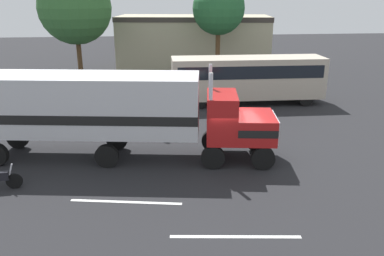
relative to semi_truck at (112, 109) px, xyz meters
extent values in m
plane|color=#232326|center=(5.68, -0.98, -2.52)|extent=(120.00, 120.00, 0.00)
cube|color=silver|center=(0.74, -4.48, -2.52)|extent=(4.36, 0.95, 0.01)
cube|color=silver|center=(4.50, -7.21, -2.52)|extent=(4.39, 0.68, 0.01)
cube|color=#B21919|center=(6.76, -1.01, -0.82)|extent=(2.15, 2.74, 1.20)
cube|color=#B21919|center=(5.18, -0.78, -0.32)|extent=(1.75, 2.68, 2.20)
cube|color=silver|center=(7.69, -1.15, -0.82)|extent=(0.39, 2.09, 1.08)
cube|color=black|center=(6.76, -1.01, -0.76)|extent=(2.15, 2.78, 0.36)
cylinder|color=silver|center=(4.80, 0.39, 0.28)|extent=(0.18, 0.18, 3.40)
cylinder|color=silver|center=(4.47, -1.78, 0.28)|extent=(0.18, 0.18, 3.40)
cube|color=silver|center=(-1.10, 0.16, 0.23)|extent=(10.77, 4.11, 2.80)
cube|color=black|center=(-1.10, 0.16, -0.19)|extent=(10.77, 4.15, 0.44)
cylinder|color=silver|center=(5.79, 0.45, -1.57)|extent=(1.38, 0.82, 0.64)
cylinder|color=black|center=(7.22, 0.03, -1.97)|extent=(1.13, 0.46, 1.10)
cylinder|color=black|center=(6.90, -2.14, -1.97)|extent=(1.13, 0.46, 1.10)
cylinder|color=black|center=(4.94, 0.37, -1.97)|extent=(1.13, 0.46, 1.10)
cylinder|color=black|center=(4.62, -1.80, -1.97)|extent=(1.13, 0.46, 1.10)
cylinder|color=black|center=(0.05, 1.10, -1.97)|extent=(1.13, 0.46, 1.10)
cylinder|color=black|center=(-0.27, -1.08, -1.97)|extent=(1.13, 0.46, 1.10)
cylinder|color=black|center=(-5.14, 1.87, -1.97)|extent=(1.13, 0.46, 1.10)
cylinder|color=#2D3347|center=(2.42, 2.64, -2.11)|extent=(0.18, 0.18, 0.82)
cylinder|color=#2D3347|center=(2.27, 2.67, -2.11)|extent=(0.18, 0.18, 0.82)
cylinder|color=#333338|center=(2.34, 2.66, -1.41)|extent=(0.34, 0.34, 0.58)
sphere|color=tan|center=(2.34, 2.66, -1.01)|extent=(0.23, 0.23, 0.23)
cube|color=black|center=(2.39, 2.85, -1.39)|extent=(0.29, 0.22, 0.36)
cube|color=#BFB29E|center=(8.96, 9.15, -0.57)|extent=(11.05, 2.78, 2.90)
cube|color=black|center=(8.96, 9.15, 0.01)|extent=(10.39, 2.80, 0.90)
cylinder|color=black|center=(13.08, 10.19, -2.02)|extent=(1.01, 0.30, 1.00)
cylinder|color=black|center=(13.04, 7.94, -2.02)|extent=(1.01, 0.30, 1.00)
cylinder|color=black|center=(5.29, 10.35, -2.02)|extent=(1.01, 0.30, 1.00)
cylinder|color=black|center=(5.24, 8.10, -2.02)|extent=(1.01, 0.30, 1.00)
cube|color=#234C8C|center=(-8.65, 12.83, -1.85)|extent=(4.45, 1.91, 0.70)
cube|color=#1E232D|center=(-8.85, 12.83, -1.23)|extent=(2.14, 1.71, 0.55)
cylinder|color=black|center=(-7.17, 13.65, -2.20)|extent=(0.65, 0.24, 0.64)
cylinder|color=black|center=(-7.13, 12.09, -2.20)|extent=(0.65, 0.24, 0.64)
cylinder|color=black|center=(-3.91, -2.80, -2.19)|extent=(0.66, 0.14, 0.66)
cylinder|color=silver|center=(-4.01, -2.80, -1.74)|extent=(0.29, 0.09, 0.69)
cylinder|color=brown|center=(8.38, 18.44, -0.14)|extent=(0.44, 0.44, 4.77)
sphere|color=#255F32|center=(8.38, 18.44, 3.92)|extent=(4.80, 4.80, 4.80)
cylinder|color=brown|center=(-4.58, 19.30, -0.40)|extent=(0.44, 0.44, 4.24)
sphere|color=#376C34|center=(-4.58, 19.30, 4.00)|extent=(6.54, 6.54, 6.54)
cube|color=#B7AD8C|center=(6.79, 24.41, 0.23)|extent=(16.68, 8.28, 5.51)
cube|color=#3F3833|center=(6.79, 24.41, 2.73)|extent=(16.80, 8.39, 0.50)
camera|label=1|loc=(1.82, -17.97, 5.17)|focal=36.11mm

